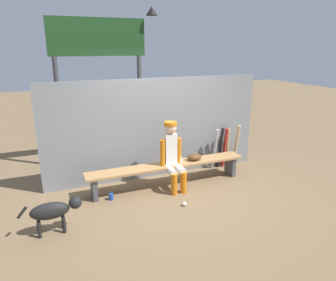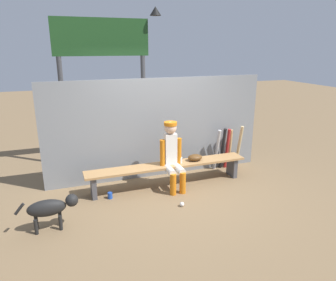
{
  "view_description": "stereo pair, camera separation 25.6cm",
  "coord_description": "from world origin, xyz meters",
  "px_view_note": "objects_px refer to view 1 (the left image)",
  "views": [
    {
      "loc": [
        -2.05,
        -4.94,
        2.48
      ],
      "look_at": [
        0.0,
        0.0,
        0.88
      ],
      "focal_mm": 33.45,
      "sensor_mm": 36.0,
      "label": 1
    },
    {
      "loc": [
        -1.82,
        -5.03,
        2.48
      ],
      "look_at": [
        0.0,
        0.0,
        0.88
      ],
      "focal_mm": 33.45,
      "sensor_mm": 36.0,
      "label": 2
    }
  ],
  "objects_px": {
    "bat_aluminum_silver": "(215,149)",
    "dog": "(54,210)",
    "bat_aluminum_red": "(225,148)",
    "cup_on_bench": "(180,160)",
    "bat_aluminum_black": "(220,148)",
    "scoreboard": "(102,56)",
    "player_seated": "(173,154)",
    "baseball": "(184,204)",
    "baseball_glove": "(194,157)",
    "bat_wood_natural": "(236,145)",
    "dugout_bench": "(168,168)",
    "cup_on_ground": "(111,197)",
    "bat_wood_tan": "(227,147)"
  },
  "relations": [
    {
      "from": "cup_on_bench",
      "to": "baseball_glove",
      "type": "bearing_deg",
      "value": 4.4
    },
    {
      "from": "bat_aluminum_silver",
      "to": "bat_wood_natural",
      "type": "distance_m",
      "value": 0.55
    },
    {
      "from": "bat_aluminum_red",
      "to": "scoreboard",
      "type": "height_order",
      "value": "scoreboard"
    },
    {
      "from": "bat_aluminum_red",
      "to": "dog",
      "type": "bearing_deg",
      "value": -160.81
    },
    {
      "from": "bat_wood_tan",
      "to": "cup_on_bench",
      "type": "xyz_separation_m",
      "value": [
        -1.32,
        -0.47,
        0.06
      ]
    },
    {
      "from": "player_seated",
      "to": "baseball",
      "type": "relative_size",
      "value": 16.42
    },
    {
      "from": "bat_aluminum_red",
      "to": "bat_wood_natural",
      "type": "distance_m",
      "value": 0.29
    },
    {
      "from": "bat_aluminum_black",
      "to": "bat_wood_tan",
      "type": "bearing_deg",
      "value": 13.48
    },
    {
      "from": "bat_aluminum_red",
      "to": "bat_wood_natural",
      "type": "bearing_deg",
      "value": 2.26
    },
    {
      "from": "bat_wood_tan",
      "to": "cup_on_ground",
      "type": "height_order",
      "value": "bat_wood_tan"
    },
    {
      "from": "bat_aluminum_silver",
      "to": "dog",
      "type": "distance_m",
      "value": 3.45
    },
    {
      "from": "bat_aluminum_red",
      "to": "baseball",
      "type": "relative_size",
      "value": 11.71
    },
    {
      "from": "bat_aluminum_silver",
      "to": "bat_wood_natural",
      "type": "bearing_deg",
      "value": 3.46
    },
    {
      "from": "bat_aluminum_red",
      "to": "baseball",
      "type": "height_order",
      "value": "bat_aluminum_red"
    },
    {
      "from": "bat_aluminum_silver",
      "to": "cup_on_ground",
      "type": "height_order",
      "value": "bat_aluminum_silver"
    },
    {
      "from": "bat_wood_tan",
      "to": "bat_aluminum_black",
      "type": "bearing_deg",
      "value": -166.52
    },
    {
      "from": "dugout_bench",
      "to": "player_seated",
      "type": "relative_size",
      "value": 2.48
    },
    {
      "from": "player_seated",
      "to": "cup_on_bench",
      "type": "height_order",
      "value": "player_seated"
    },
    {
      "from": "bat_wood_natural",
      "to": "cup_on_bench",
      "type": "height_order",
      "value": "bat_wood_natural"
    },
    {
      "from": "bat_wood_natural",
      "to": "baseball",
      "type": "distance_m",
      "value": 2.24
    },
    {
      "from": "dugout_bench",
      "to": "bat_wood_natural",
      "type": "xyz_separation_m",
      "value": [
        1.76,
        0.41,
        0.11
      ]
    },
    {
      "from": "bat_aluminum_black",
      "to": "cup_on_ground",
      "type": "bearing_deg",
      "value": -167.35
    },
    {
      "from": "dugout_bench",
      "to": "cup_on_bench",
      "type": "bearing_deg",
      "value": -5.98
    },
    {
      "from": "bat_aluminum_silver",
      "to": "cup_on_ground",
      "type": "xyz_separation_m",
      "value": [
        -2.31,
        -0.54,
        -0.39
      ]
    },
    {
      "from": "player_seated",
      "to": "bat_aluminum_red",
      "type": "xyz_separation_m",
      "value": [
        1.42,
        0.5,
        -0.22
      ]
    },
    {
      "from": "bat_aluminum_silver",
      "to": "bat_aluminum_red",
      "type": "bearing_deg",
      "value": 4.84
    },
    {
      "from": "bat_aluminum_red",
      "to": "cup_on_bench",
      "type": "distance_m",
      "value": 1.31
    },
    {
      "from": "bat_aluminum_silver",
      "to": "scoreboard",
      "type": "xyz_separation_m",
      "value": [
        -1.96,
        1.35,
        1.86
      ]
    },
    {
      "from": "bat_wood_natural",
      "to": "bat_aluminum_silver",
      "type": "bearing_deg",
      "value": -176.54
    },
    {
      "from": "dugout_bench",
      "to": "cup_on_ground",
      "type": "bearing_deg",
      "value": -171.96
    },
    {
      "from": "bat_aluminum_black",
      "to": "cup_on_ground",
      "type": "xyz_separation_m",
      "value": [
        -2.46,
        -0.55,
        -0.39
      ]
    },
    {
      "from": "scoreboard",
      "to": "player_seated",
      "type": "bearing_deg",
      "value": -66.44
    },
    {
      "from": "baseball_glove",
      "to": "bat_wood_tan",
      "type": "distance_m",
      "value": 1.11
    },
    {
      "from": "dugout_bench",
      "to": "player_seated",
      "type": "height_order",
      "value": "player_seated"
    },
    {
      "from": "bat_aluminum_black",
      "to": "scoreboard",
      "type": "distance_m",
      "value": 3.1
    },
    {
      "from": "scoreboard",
      "to": "dog",
      "type": "bearing_deg",
      "value": -116.6
    },
    {
      "from": "dog",
      "to": "baseball",
      "type": "bearing_deg",
      "value": -0.42
    },
    {
      "from": "baseball",
      "to": "scoreboard",
      "type": "height_order",
      "value": "scoreboard"
    },
    {
      "from": "scoreboard",
      "to": "cup_on_bench",
      "type": "bearing_deg",
      "value": -60.79
    },
    {
      "from": "player_seated",
      "to": "cup_on_bench",
      "type": "relative_size",
      "value": 11.05
    },
    {
      "from": "baseball",
      "to": "dog",
      "type": "bearing_deg",
      "value": 179.58
    },
    {
      "from": "player_seated",
      "to": "bat_aluminum_red",
      "type": "relative_size",
      "value": 1.4
    },
    {
      "from": "baseball_glove",
      "to": "bat_wood_natural",
      "type": "xyz_separation_m",
      "value": [
        1.22,
        0.41,
        -0.03
      ]
    },
    {
      "from": "dugout_bench",
      "to": "baseball",
      "type": "xyz_separation_m",
      "value": [
        -0.06,
        -0.83,
        -0.31
      ]
    },
    {
      "from": "player_seated",
      "to": "bat_wood_tan",
      "type": "bearing_deg",
      "value": 19.91
    },
    {
      "from": "bat_wood_tan",
      "to": "cup_on_ground",
      "type": "xyz_separation_m",
      "value": [
        -2.66,
        -0.6,
        -0.36
      ]
    },
    {
      "from": "dugout_bench",
      "to": "bat_aluminum_black",
      "type": "relative_size",
      "value": 3.35
    },
    {
      "from": "player_seated",
      "to": "dog",
      "type": "bearing_deg",
      "value": -161.08
    },
    {
      "from": "player_seated",
      "to": "scoreboard",
      "type": "height_order",
      "value": "scoreboard"
    },
    {
      "from": "cup_on_ground",
      "to": "scoreboard",
      "type": "height_order",
      "value": "scoreboard"
    }
  ]
}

